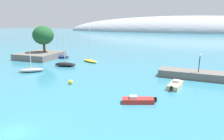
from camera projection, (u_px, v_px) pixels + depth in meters
The scene contains 12 objects.
water at pixel (13, 134), 21.28m from camera, with size 600.00×600.00×0.00m, color teal.
shore_outcrop at pixel (40, 55), 65.44m from camera, with size 12.10×12.47×1.90m, color #66605B.
tree_clump_shore at pixel (43, 35), 64.75m from camera, with size 6.75×6.75×8.61m.
distant_ridge at pixel (188, 32), 243.29m from camera, with size 321.49×86.80×38.02m, color #999EA8.
sailboat_navy_near_shore at pixel (58, 56), 66.05m from camera, with size 8.08×3.67×9.96m.
sailboat_yellow_mid_mooring at pixel (90, 60), 59.23m from camera, with size 6.06×4.09×10.28m.
sailboat_black_outer_mooring at pixel (65, 64), 53.44m from camera, with size 6.17×3.11×8.18m.
sailboat_grey_end_of_line at pixel (31, 70), 47.44m from camera, with size 5.77×5.09×9.18m.
motorboat_sand_foreground at pixel (175, 85), 36.30m from camera, with size 2.79×5.50×1.23m.
motorboat_red_alongside_breakwater at pixel (138, 100), 29.36m from camera, with size 5.11×2.99×1.12m.
mooring_buoy_yellow at pixel (71, 82), 38.27m from camera, with size 0.83×0.83×0.83m, color yellow.
harbor_lamp_post at pixel (200, 61), 40.51m from camera, with size 0.36×0.36×3.77m.
Camera 1 is at (16.62, -14.16, 11.72)m, focal length 31.77 mm.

